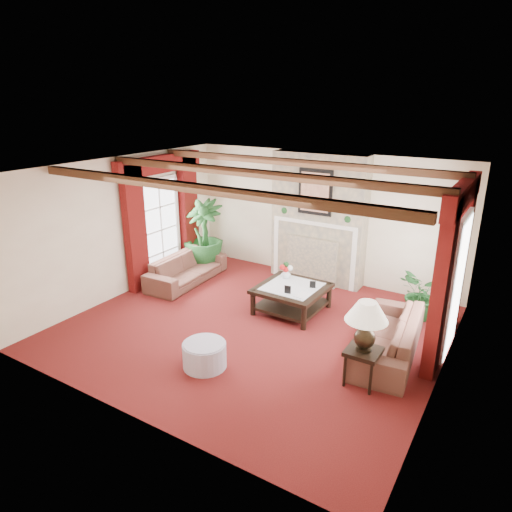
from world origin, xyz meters
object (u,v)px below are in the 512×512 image
Objects in this scene: sofa_right at (389,329)px; ottoman at (205,355)px; side_table at (362,367)px; coffee_table at (292,299)px; sofa_left at (186,264)px; potted_palm at (204,250)px.

sofa_right reaches higher than ottoman.
sofa_right is at bearing 85.77° from side_table.
ottoman is at bearing -57.14° from sofa_right.
side_table is at bearing -37.77° from coffee_table.
side_table is 0.83× the size of ottoman.
sofa_right is 2.80m from ottoman.
potted_palm reaches higher than sofa_left.
coffee_table is at bearing -94.78° from sofa_left.
coffee_table is at bearing -111.86° from sofa_right.
ottoman is at bearing -138.63° from sofa_left.
side_table reaches higher than ottoman.
sofa_left is 0.93× the size of sofa_right.
sofa_left is at bearing 179.21° from coffee_table.
potted_palm is 4.07m from ottoman.
ottoman is (2.32, -2.39, -0.20)m from sofa_left.
sofa_right is 2.01m from coffee_table.
ottoman is at bearing -52.34° from potted_palm.
sofa_left is at bearing -104.19° from sofa_right.
coffee_table is (2.72, -0.92, -0.20)m from potted_palm.
sofa_left is 3.33m from ottoman.
coffee_table reaches higher than ottoman.
potted_palm is at bearing 162.61° from coffee_table.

